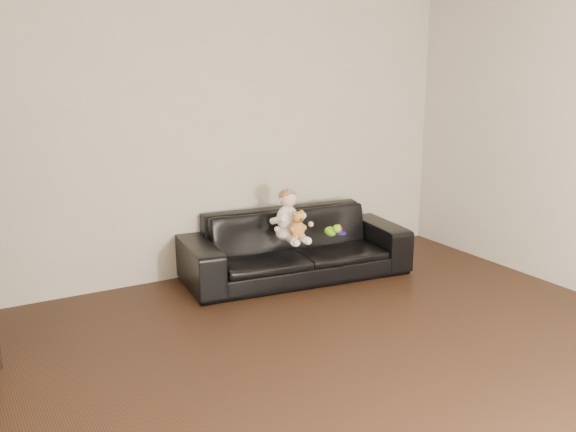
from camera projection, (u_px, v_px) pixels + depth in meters
floor at (403, 402)px, 3.81m from camera, size 5.50×5.50×0.00m
wall_back at (213, 135)px, 5.80m from camera, size 5.00×0.00×5.00m
sofa at (295, 245)px, 5.90m from camera, size 2.14×1.03×0.60m
baby at (289, 218)px, 5.67m from camera, size 0.32×0.39×0.46m
teddy_bear at (298, 225)px, 5.57m from camera, size 0.16×0.16×0.25m
toy_green at (330, 231)px, 5.84m from camera, size 0.12×0.14×0.09m
toy_rattle at (338, 230)px, 5.93m from camera, size 0.09×0.09×0.07m
toy_blue_disc at (341, 233)px, 5.92m from camera, size 0.12×0.12×0.01m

